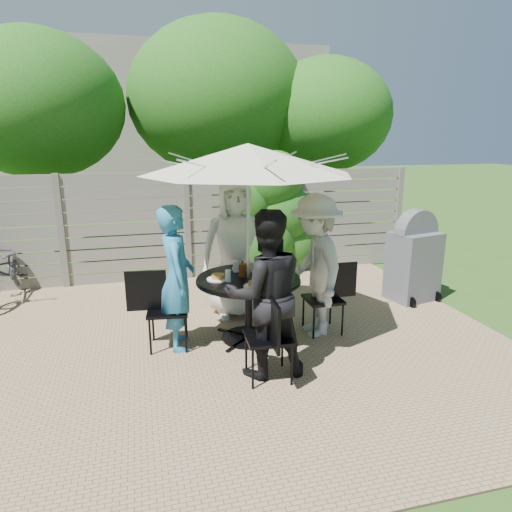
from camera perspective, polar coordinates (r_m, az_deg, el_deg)
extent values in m
plane|color=#335019|center=(5.31, -4.67, -12.28)|extent=(60.00, 60.00, 0.00)
cube|color=#977B57|center=(5.75, -5.54, -9.97)|extent=(7.00, 6.00, 0.02)
cube|color=gray|center=(7.85, -8.58, 3.72)|extent=(8.00, 0.10, 1.85)
ellipsoid|color=#206216|center=(7.97, 1.62, 3.86)|extent=(1.20, 0.70, 1.80)
cube|color=gray|center=(16.68, -12.19, 14.80)|extent=(10.00, 6.00, 5.00)
ellipsoid|color=#205113|center=(9.84, -25.70, 16.67)|extent=(3.20, 3.20, 2.72)
ellipsoid|color=#205113|center=(10.35, -4.82, 19.02)|extent=(3.80, 3.80, 3.23)
ellipsoid|color=#205113|center=(10.27, 8.69, 16.98)|extent=(2.80, 2.80, 2.38)
cylinder|color=black|center=(5.38, -0.96, -2.86)|extent=(1.24, 1.24, 0.03)
cylinder|color=black|center=(5.51, -0.94, -6.73)|extent=(0.09, 0.09, 0.78)
cylinder|color=black|center=(5.66, -0.93, -10.20)|extent=(0.65, 0.65, 0.04)
cylinder|color=silver|center=(5.29, -0.98, 0.51)|extent=(0.04, 0.04, 2.21)
cone|color=beige|center=(5.13, -1.03, 12.04)|extent=(2.46, 2.46, 0.34)
cube|color=black|center=(6.36, -2.75, -2.92)|extent=(0.52, 0.52, 0.04)
cube|color=black|center=(6.51, -2.93, -0.16)|extent=(0.09, 0.47, 0.48)
imported|color=silver|center=(6.12, -2.60, 0.99)|extent=(0.95, 0.63, 1.91)
cube|color=black|center=(5.38, -10.96, -6.67)|extent=(0.51, 0.51, 0.04)
cube|color=black|center=(5.31, -13.56, -4.23)|extent=(0.46, 0.08, 0.47)
imported|color=teal|center=(5.26, -9.85, -2.78)|extent=(0.42, 0.62, 1.69)
cube|color=black|center=(4.63, 1.56, -10.11)|extent=(0.48, 0.48, 0.04)
cube|color=black|center=(4.33, 2.22, -8.40)|extent=(0.06, 0.45, 0.46)
imported|color=black|center=(4.59, 1.22, -4.87)|extent=(0.86, 0.68, 1.74)
cube|color=black|center=(5.75, 8.39, -5.38)|extent=(0.44, 0.44, 0.03)
cube|color=black|center=(5.76, 10.47, -2.97)|extent=(0.43, 0.03, 0.44)
imported|color=#BCBAB6|center=(5.58, 7.41, -1.28)|extent=(0.68, 1.15, 1.76)
cylinder|color=white|center=(5.71, -1.72, -1.57)|extent=(0.26, 0.26, 0.01)
cylinder|color=#A96E31|center=(5.70, -1.72, -1.26)|extent=(0.15, 0.15, 0.05)
cylinder|color=white|center=(5.31, -4.77, -2.88)|extent=(0.26, 0.26, 0.01)
cylinder|color=#A96E31|center=(5.30, -4.77, -2.55)|extent=(0.15, 0.15, 0.05)
cylinder|color=white|center=(5.04, -0.10, -3.82)|extent=(0.26, 0.26, 0.01)
cylinder|color=#A96E31|center=(5.03, -0.10, -3.47)|extent=(0.15, 0.15, 0.05)
cylinder|color=white|center=(5.46, 2.74, -2.36)|extent=(0.26, 0.26, 0.01)
cylinder|color=#A96E31|center=(5.45, 2.74, -2.04)|extent=(0.15, 0.15, 0.05)
cylinder|color=white|center=(5.13, 1.71, -3.46)|extent=(0.24, 0.24, 0.01)
cylinder|color=#A96E31|center=(5.12, 1.71, -3.12)|extent=(0.14, 0.14, 0.05)
cylinder|color=silver|center=(5.58, -2.58, -1.30)|extent=(0.07, 0.07, 0.14)
cylinder|color=silver|center=(5.21, -3.52, -2.49)|extent=(0.07, 0.07, 0.14)
cylinder|color=silver|center=(5.13, 0.79, -2.72)|extent=(0.07, 0.07, 0.14)
cylinder|color=silver|center=(5.51, 1.45, -1.50)|extent=(0.07, 0.07, 0.14)
cylinder|color=#59280C|center=(5.39, -1.70, -1.77)|extent=(0.09, 0.09, 0.16)
cylinder|color=#C6B293|center=(5.58, -0.43, -1.38)|extent=(0.08, 0.08, 0.12)
imported|color=#333338|center=(7.79, -28.85, -1.64)|extent=(0.83, 1.79, 0.91)
cube|color=#535358|center=(7.20, 19.04, -1.27)|extent=(0.78, 0.66, 1.04)
cylinder|color=#535358|center=(7.08, 19.39, 2.78)|extent=(0.72, 0.36, 0.69)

